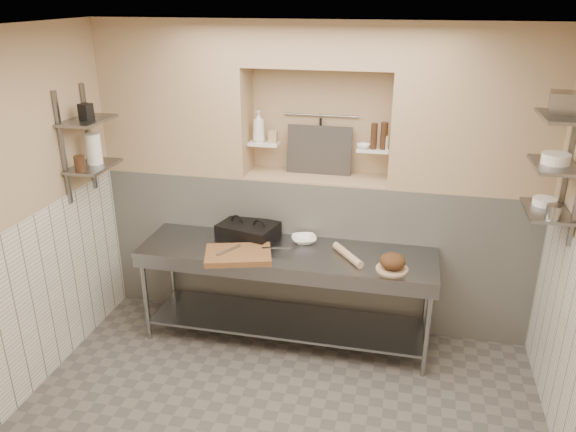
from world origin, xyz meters
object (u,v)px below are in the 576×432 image
(panini_press, at_px, (248,231))
(cutting_board, at_px, (238,255))
(bread_loaf, at_px, (393,261))
(bottle_soap, at_px, (259,126))
(mixing_bowl, at_px, (304,240))
(jug_left, at_px, (94,149))
(bowl_alcove, at_px, (363,146))
(rolling_pin, at_px, (348,255))
(prep_table, at_px, (286,277))

(panini_press, distance_m, cutting_board, 0.42)
(panini_press, bearing_deg, cutting_board, -71.03)
(bread_loaf, xyz_separation_m, bottle_soap, (-1.30, 0.72, 0.88))
(mixing_bowl, bearing_deg, jug_left, -170.10)
(jug_left, bearing_deg, bowl_alcove, 16.09)
(panini_press, distance_m, bottle_soap, 0.96)
(panini_press, bearing_deg, jug_left, -152.00)
(bottle_soap, distance_m, bowl_alcove, 0.97)
(bottle_soap, relative_size, bowl_alcove, 2.37)
(jug_left, bearing_deg, mixing_bowl, 9.90)
(jug_left, bearing_deg, cutting_board, -4.87)
(panini_press, relative_size, bread_loaf, 2.73)
(rolling_pin, height_order, bottle_soap, bottle_soap)
(cutting_board, distance_m, mixing_bowl, 0.65)
(bottle_soap, height_order, jug_left, bottle_soap)
(bowl_alcove, bearing_deg, bottle_soap, 179.27)
(cutting_board, xyz_separation_m, bread_loaf, (1.29, 0.06, 0.05))
(bread_loaf, bearing_deg, panini_press, 164.55)
(bread_loaf, height_order, bottle_soap, bottle_soap)
(panini_press, height_order, rolling_pin, panini_press)
(prep_table, relative_size, jug_left, 9.82)
(bread_loaf, height_order, jug_left, jug_left)
(panini_press, relative_size, cutting_board, 1.04)
(bread_loaf, xyz_separation_m, bowl_alcove, (-0.34, 0.71, 0.75))
(mixing_bowl, distance_m, bread_loaf, 0.89)
(bread_loaf, bearing_deg, bowl_alcove, 115.91)
(mixing_bowl, xyz_separation_m, jug_left, (-1.79, -0.31, 0.82))
(cutting_board, height_order, jug_left, jug_left)
(prep_table, height_order, bread_loaf, bread_loaf)
(prep_table, relative_size, panini_press, 4.51)
(prep_table, height_order, cutting_board, cutting_board)
(rolling_pin, xyz_separation_m, bottle_soap, (-0.92, 0.59, 0.93))
(cutting_board, distance_m, bottle_soap, 1.21)
(cutting_board, distance_m, bowl_alcove, 1.46)
(cutting_board, height_order, bowl_alcove, bowl_alcove)
(panini_press, bearing_deg, bottle_soap, 100.92)
(prep_table, relative_size, bread_loaf, 12.32)
(cutting_board, height_order, bottle_soap, bottle_soap)
(bread_loaf, distance_m, jug_left, 2.71)
(prep_table, xyz_separation_m, bottle_soap, (-0.38, 0.57, 1.22))
(panini_press, height_order, bottle_soap, bottle_soap)
(prep_table, distance_m, jug_left, 2.01)
(cutting_board, distance_m, rolling_pin, 0.93)
(prep_table, relative_size, bottle_soap, 8.95)
(cutting_board, relative_size, rolling_pin, 1.31)
(prep_table, bearing_deg, panini_press, 152.08)
(rolling_pin, bearing_deg, jug_left, -178.09)
(cutting_board, height_order, bread_loaf, bread_loaf)
(mixing_bowl, xyz_separation_m, rolling_pin, (0.42, -0.24, 0.00))
(panini_press, relative_size, bowl_alcove, 4.71)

